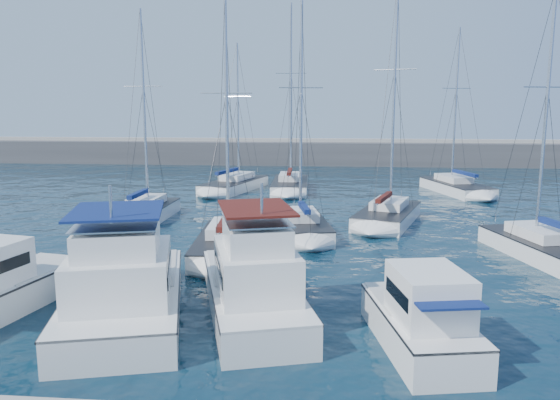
# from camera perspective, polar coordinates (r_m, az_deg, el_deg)

# --- Properties ---
(ground) EXTENTS (220.00, 220.00, 0.00)m
(ground) POSITION_cam_1_polar(r_m,az_deg,el_deg) (23.22, 0.25, -9.66)
(ground) COLOR black
(ground) RESTS_ON ground
(breakwater) EXTENTS (160.00, 6.00, 4.45)m
(breakwater) POSITION_cam_1_polar(r_m,az_deg,el_deg) (74.14, 3.74, 4.58)
(breakwater) COLOR #424244
(breakwater) RESTS_ON ground
(motor_yacht_port_inner) EXTENTS (6.23, 10.10, 4.69)m
(motor_yacht_port_inner) POSITION_cam_1_polar(r_m,az_deg,el_deg) (20.80, -15.97, -9.09)
(motor_yacht_port_inner) COLOR silver
(motor_yacht_port_inner) RESTS_ON ground
(motor_yacht_stbd_inner) EXTENTS (5.59, 9.75, 4.69)m
(motor_yacht_stbd_inner) POSITION_cam_1_polar(r_m,az_deg,el_deg) (20.53, -2.82, -8.96)
(motor_yacht_stbd_inner) COLOR silver
(motor_yacht_stbd_inner) RESTS_ON ground
(motor_yacht_stbd_outer) EXTENTS (3.45, 6.24, 3.20)m
(motor_yacht_stbd_outer) POSITION_cam_1_polar(r_m,az_deg,el_deg) (18.36, 14.61, -12.23)
(motor_yacht_stbd_outer) COLOR white
(motor_yacht_stbd_outer) RESTS_ON ground
(sailboat_mid_a) EXTENTS (3.14, 7.08, 14.47)m
(sailboat_mid_a) POSITION_cam_1_polar(r_m,az_deg,el_deg) (38.90, -13.92, -1.18)
(sailboat_mid_a) COLOR silver
(sailboat_mid_a) RESTS_ON ground
(sailboat_mid_b) EXTENTS (3.64, 8.17, 13.40)m
(sailboat_mid_b) POSITION_cam_1_polar(r_m,az_deg,el_deg) (29.27, -5.54, -4.55)
(sailboat_mid_b) COLOR white
(sailboat_mid_b) RESTS_ON ground
(sailboat_mid_c) EXTENTS (4.09, 6.94, 14.06)m
(sailboat_mid_c) POSITION_cam_1_polar(r_m,az_deg,el_deg) (32.89, 2.27, -2.86)
(sailboat_mid_c) COLOR silver
(sailboat_mid_c) RESTS_ON ground
(sailboat_mid_d) EXTENTS (5.42, 8.47, 16.20)m
(sailboat_mid_d) POSITION_cam_1_polar(r_m,az_deg,el_deg) (37.23, 11.19, -1.54)
(sailboat_mid_d) COLOR white
(sailboat_mid_d) RESTS_ON ground
(sailboat_mid_e) EXTENTS (4.93, 8.36, 13.86)m
(sailboat_mid_e) POSITION_cam_1_polar(r_m,az_deg,el_deg) (31.29, 25.88, -4.55)
(sailboat_mid_e) COLOR silver
(sailboat_mid_e) RESTS_ON ground
(sailboat_back_a) EXTENTS (5.45, 9.57, 13.74)m
(sailboat_back_a) POSITION_cam_1_polar(r_m,az_deg,el_deg) (50.94, -4.75, 1.59)
(sailboat_back_a) COLOR silver
(sailboat_back_a) RESTS_ON ground
(sailboat_back_b) EXTENTS (3.44, 8.91, 17.21)m
(sailboat_back_b) POSITION_cam_1_polar(r_m,az_deg,el_deg) (50.56, 1.07, 1.60)
(sailboat_back_b) COLOR white
(sailboat_back_b) RESTS_ON ground
(sailboat_back_c) EXTENTS (5.28, 9.28, 14.90)m
(sailboat_back_c) POSITION_cam_1_polar(r_m,az_deg,el_deg) (51.77, 17.89, 1.29)
(sailboat_back_c) COLOR silver
(sailboat_back_c) RESTS_ON ground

